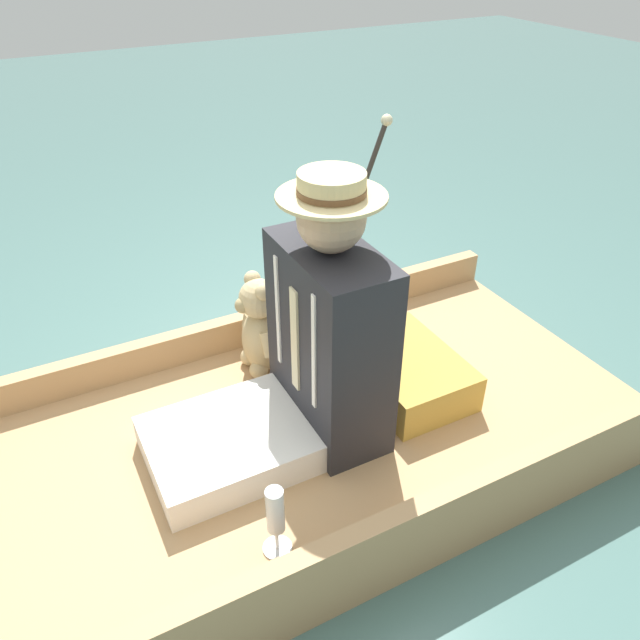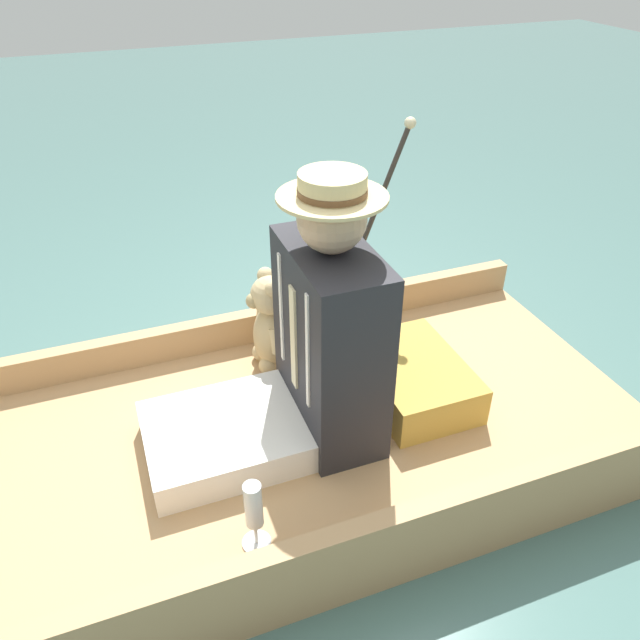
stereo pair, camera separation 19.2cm
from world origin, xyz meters
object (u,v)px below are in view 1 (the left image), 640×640
object	(u,v)px
seated_person	(308,352)
teddy_bear	(260,327)
walking_cane	(354,214)
wine_glass	(275,515)

from	to	relation	value
seated_person	teddy_bear	size ratio (longest dim) A/B	2.23
teddy_bear	walking_cane	distance (m)	0.57
seated_person	teddy_bear	bearing A→B (deg)	-7.11
teddy_bear	wine_glass	bearing A→B (deg)	159.79
teddy_bear	seated_person	bearing A→B (deg)	-178.50
seated_person	teddy_bear	xyz separation A→B (m)	(0.38, 0.01, -0.14)
walking_cane	teddy_bear	bearing A→B (deg)	104.39
seated_person	teddy_bear	distance (m)	0.41
teddy_bear	wine_glass	distance (m)	0.83
walking_cane	seated_person	bearing A→B (deg)	138.07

